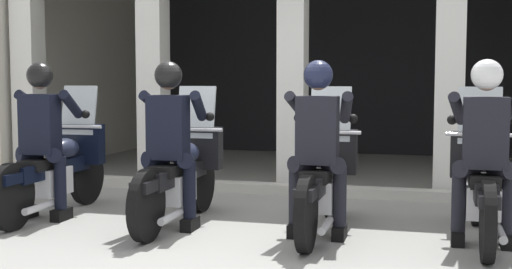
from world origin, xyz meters
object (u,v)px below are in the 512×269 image
at_px(police_officer_far_left, 42,127).
at_px(police_officer_center_right, 318,133).
at_px(motorcycle_center_right, 323,178).
at_px(motorcycle_far_left, 59,167).
at_px(motorcycle_center_left, 181,173).
at_px(police_officer_far_right, 485,136).
at_px(police_officer_center_left, 170,130).
at_px(motorcycle_far_right, 482,183).

height_order(police_officer_far_left, police_officer_center_right, same).
relative_size(police_officer_far_left, motorcycle_center_right, 0.78).
bearing_deg(police_officer_far_left, motorcycle_far_left, 90.46).
bearing_deg(police_officer_center_right, motorcycle_center_left, 169.78).
xyz_separation_m(police_officer_far_left, police_officer_far_right, (4.22, 0.01, 0.00)).
height_order(motorcycle_far_left, motorcycle_center_left, same).
bearing_deg(police_officer_center_right, police_officer_center_left, -178.80).
bearing_deg(motorcycle_center_left, motorcycle_center_right, 3.85).
relative_size(police_officer_far_left, police_officer_far_right, 1.00).
relative_size(motorcycle_center_left, police_officer_center_right, 1.29).
bearing_deg(police_officer_far_right, police_officer_far_left, -176.38).
height_order(motorcycle_center_left, motorcycle_center_right, same).
height_order(police_officer_far_left, motorcycle_far_right, police_officer_far_left).
xyz_separation_m(motorcycle_far_left, police_officer_far_right, (4.22, -0.28, 0.44)).
bearing_deg(motorcycle_center_left, motorcycle_far_left, -179.73).
distance_m(motorcycle_center_left, police_officer_center_left, 0.52).
bearing_deg(police_officer_far_right, police_officer_center_left, -174.81).
relative_size(motorcycle_far_left, police_officer_center_left, 1.29).
relative_size(police_officer_center_right, motorcycle_far_right, 0.78).
height_order(police_officer_center_left, police_officer_center_right, same).
height_order(motorcycle_far_left, police_officer_far_left, police_officer_far_left).
relative_size(motorcycle_far_right, police_officer_far_right, 1.29).
xyz_separation_m(motorcycle_center_left, police_officer_far_right, (2.81, -0.20, 0.44)).
xyz_separation_m(motorcycle_far_left, motorcycle_far_right, (4.22, 0.01, 0.00)).
xyz_separation_m(motorcycle_center_right, police_officer_center_right, (-0.00, -0.28, 0.44)).
distance_m(motorcycle_far_left, police_officer_far_left, 0.52).
bearing_deg(police_officer_center_left, police_officer_center_right, 3.85).
height_order(police_officer_far_left, motorcycle_center_right, police_officer_far_left).
xyz_separation_m(police_officer_far_left, police_officer_center_left, (1.41, -0.08, 0.00)).
height_order(motorcycle_far_left, motorcycle_center_right, same).
xyz_separation_m(motorcycle_center_left, motorcycle_center_right, (1.41, 0.01, 0.00)).
bearing_deg(police_officer_far_left, police_officer_center_left, -2.33).
relative_size(motorcycle_far_left, motorcycle_center_left, 1.00).
bearing_deg(motorcycle_far_right, police_officer_far_right, -86.72).
distance_m(motorcycle_far_left, motorcycle_far_right, 4.22).
distance_m(police_officer_center_left, police_officer_center_right, 1.41).
relative_size(motorcycle_center_left, motorcycle_center_right, 1.00).
xyz_separation_m(police_officer_center_left, motorcycle_center_right, (1.41, 0.30, -0.44)).
height_order(motorcycle_center_right, motorcycle_far_right, same).
height_order(police_officer_far_left, police_officer_far_right, same).
distance_m(police_officer_center_right, police_officer_far_right, 1.41).
xyz_separation_m(motorcycle_center_left, motorcycle_far_right, (2.82, 0.08, 0.00)).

